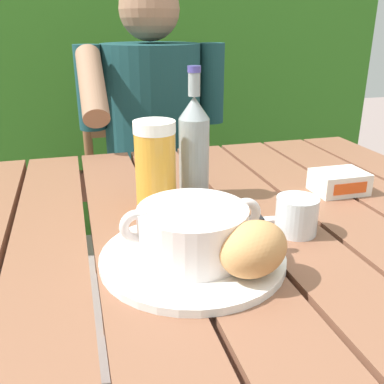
{
  "coord_description": "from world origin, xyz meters",
  "views": [
    {
      "loc": [
        -0.21,
        -0.68,
        1.06
      ],
      "look_at": [
        -0.03,
        -0.03,
        0.79
      ],
      "focal_mm": 40.71,
      "sensor_mm": 36.0,
      "label": 1
    }
  ],
  "objects": [
    {
      "name": "soup_bowl",
      "position": [
        -0.05,
        -0.13,
        0.77
      ],
      "size": [
        0.21,
        0.16,
        0.08
      ],
      "color": "white",
      "rests_on": "serving_plate"
    },
    {
      "name": "dining_table",
      "position": [
        -0.0,
        0.0,
        0.63
      ],
      "size": [
        1.18,
        0.97,
        0.72
      ],
      "color": "brown",
      "rests_on": "ground_plane"
    },
    {
      "name": "beer_bottle",
      "position": [
        0.02,
        0.12,
        0.83
      ],
      "size": [
        0.06,
        0.06,
        0.26
      ],
      "color": "gray",
      "rests_on": "dining_table"
    },
    {
      "name": "serving_plate",
      "position": [
        -0.05,
        -0.13,
        0.73
      ],
      "size": [
        0.28,
        0.28,
        0.01
      ],
      "color": "white",
      "rests_on": "dining_table"
    },
    {
      "name": "water_glass_small",
      "position": [
        0.14,
        -0.08,
        0.76
      ],
      "size": [
        0.07,
        0.07,
        0.06
      ],
      "color": "silver",
      "rests_on": "dining_table"
    },
    {
      "name": "table_knife",
      "position": [
        0.1,
        -0.03,
        0.73
      ],
      "size": [
        0.16,
        0.03,
        0.01
      ],
      "color": "silver",
      "rests_on": "dining_table"
    },
    {
      "name": "beer_glass",
      "position": [
        -0.07,
        0.09,
        0.81
      ],
      "size": [
        0.08,
        0.08,
        0.17
      ],
      "color": "gold",
      "rests_on": "dining_table"
    },
    {
      "name": "chair_near_diner",
      "position": [
        0.05,
        0.93,
        0.49
      ],
      "size": [
        0.46,
        0.47,
        0.98
      ],
      "color": "brown",
      "rests_on": "ground_plane"
    },
    {
      "name": "butter_tub",
      "position": [
        0.32,
        0.07,
        0.75
      ],
      "size": [
        0.11,
        0.08,
        0.05
      ],
      "color": "white",
      "rests_on": "dining_table"
    },
    {
      "name": "person_eating",
      "position": [
        0.05,
        0.72,
        0.71
      ],
      "size": [
        0.48,
        0.47,
        1.21
      ],
      "color": "#173E40",
      "rests_on": "ground_plane"
    },
    {
      "name": "bread_roll",
      "position": [
        0.01,
        -0.2,
        0.77
      ],
      "size": [
        0.13,
        0.12,
        0.08
      ],
      "color": "tan",
      "rests_on": "serving_plate"
    }
  ]
}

